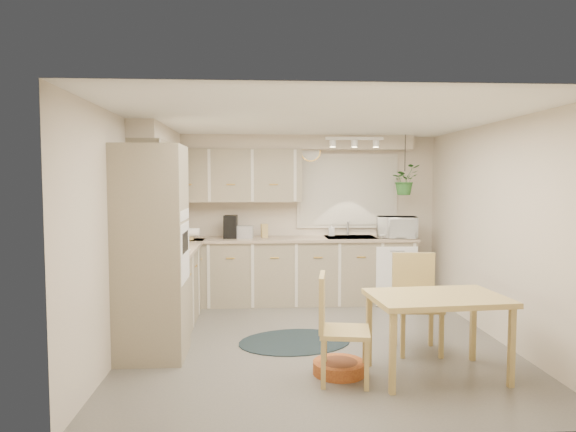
# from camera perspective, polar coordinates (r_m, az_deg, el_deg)

# --- Properties ---
(floor) EXTENTS (4.20, 4.20, 0.00)m
(floor) POSITION_cam_1_polar(r_m,az_deg,el_deg) (5.77, 3.13, -13.77)
(floor) COLOR #646058
(floor) RESTS_ON ground
(ceiling) EXTENTS (4.20, 4.20, 0.00)m
(ceiling) POSITION_cam_1_polar(r_m,az_deg,el_deg) (5.53, 3.22, 10.65)
(ceiling) COLOR white
(ceiling) RESTS_ON wall_back
(wall_back) EXTENTS (4.00, 0.04, 2.40)m
(wall_back) POSITION_cam_1_polar(r_m,az_deg,el_deg) (7.60, 1.34, -0.22)
(wall_back) COLOR beige
(wall_back) RESTS_ON floor
(wall_front) EXTENTS (4.00, 0.04, 2.40)m
(wall_front) POSITION_cam_1_polar(r_m,az_deg,el_deg) (3.46, 7.22, -5.34)
(wall_front) COLOR beige
(wall_front) RESTS_ON floor
(wall_left) EXTENTS (0.04, 4.20, 2.40)m
(wall_left) POSITION_cam_1_polar(r_m,az_deg,el_deg) (5.65, -17.42, -1.87)
(wall_left) COLOR beige
(wall_left) RESTS_ON floor
(wall_right) EXTENTS (0.04, 4.20, 2.40)m
(wall_right) POSITION_cam_1_polar(r_m,az_deg,el_deg) (6.08, 22.24, -1.57)
(wall_right) COLOR beige
(wall_right) RESTS_ON floor
(base_cab_left) EXTENTS (0.60, 1.85, 0.90)m
(base_cab_left) POSITION_cam_1_polar(r_m,az_deg,el_deg) (6.55, -12.85, -7.63)
(base_cab_left) COLOR tan
(base_cab_left) RESTS_ON floor
(base_cab_back) EXTENTS (3.60, 0.60, 0.90)m
(base_cab_back) POSITION_cam_1_polar(r_m,az_deg,el_deg) (7.38, -0.03, -6.21)
(base_cab_back) COLOR tan
(base_cab_back) RESTS_ON floor
(counter_left) EXTENTS (0.64, 1.89, 0.04)m
(counter_left) POSITION_cam_1_polar(r_m,az_deg,el_deg) (6.47, -12.83, -3.55)
(counter_left) COLOR tan
(counter_left) RESTS_ON base_cab_left
(counter_back) EXTENTS (3.64, 0.64, 0.04)m
(counter_back) POSITION_cam_1_polar(r_m,az_deg,el_deg) (7.31, -0.02, -2.60)
(counter_back) COLOR tan
(counter_back) RESTS_ON base_cab_back
(oven_stack) EXTENTS (0.65, 0.65, 2.10)m
(oven_stack) POSITION_cam_1_polar(r_m,az_deg,el_deg) (5.23, -14.91, -3.93)
(oven_stack) COLOR tan
(oven_stack) RESTS_ON floor
(wall_oven_face) EXTENTS (0.02, 0.56, 0.58)m
(wall_oven_face) POSITION_cam_1_polar(r_m,az_deg,el_deg) (5.18, -11.43, -3.95)
(wall_oven_face) COLOR white
(wall_oven_face) RESTS_ON oven_stack
(upper_cab_left) EXTENTS (0.35, 2.00, 0.75)m
(upper_cab_left) POSITION_cam_1_polar(r_m,az_deg,el_deg) (6.56, -13.94, 4.45)
(upper_cab_left) COLOR tan
(upper_cab_left) RESTS_ON wall_left
(upper_cab_back) EXTENTS (2.00, 0.35, 0.75)m
(upper_cab_back) POSITION_cam_1_polar(r_m,az_deg,el_deg) (7.39, -6.31, 4.48)
(upper_cab_back) COLOR tan
(upper_cab_back) RESTS_ON wall_back
(soffit_left) EXTENTS (0.30, 2.00, 0.20)m
(soffit_left) POSITION_cam_1_polar(r_m,az_deg,el_deg) (6.59, -14.23, 8.58)
(soffit_left) COLOR beige
(soffit_left) RESTS_ON wall_left
(soffit_back) EXTENTS (3.60, 0.30, 0.20)m
(soffit_back) POSITION_cam_1_polar(r_m,az_deg,el_deg) (7.44, -0.10, 8.17)
(soffit_back) COLOR beige
(soffit_back) RESTS_ON wall_back
(cooktop) EXTENTS (0.52, 0.58, 0.02)m
(cooktop) POSITION_cam_1_polar(r_m,az_deg,el_deg) (5.90, -13.65, -4.04)
(cooktop) COLOR white
(cooktop) RESTS_ON counter_left
(range_hood) EXTENTS (0.40, 0.60, 0.14)m
(range_hood) POSITION_cam_1_polar(r_m,az_deg,el_deg) (5.86, -13.91, 0.37)
(range_hood) COLOR white
(range_hood) RESTS_ON upper_cab_left
(window_blinds) EXTENTS (1.40, 0.02, 1.00)m
(window_blinds) POSITION_cam_1_polar(r_m,az_deg,el_deg) (7.64, 6.61, 2.78)
(window_blinds) COLOR silver
(window_blinds) RESTS_ON wall_back
(window_frame) EXTENTS (1.50, 0.02, 1.10)m
(window_frame) POSITION_cam_1_polar(r_m,az_deg,el_deg) (7.65, 6.59, 2.78)
(window_frame) COLOR beige
(window_frame) RESTS_ON wall_back
(sink) EXTENTS (0.70, 0.48, 0.10)m
(sink) POSITION_cam_1_polar(r_m,az_deg,el_deg) (7.43, 6.93, -2.67)
(sink) COLOR #B5B7BE
(sink) RESTS_ON counter_back
(dishwasher_front) EXTENTS (0.58, 0.02, 0.83)m
(dishwasher_front) POSITION_cam_1_polar(r_m,az_deg,el_deg) (7.33, 11.99, -6.57)
(dishwasher_front) COLOR white
(dishwasher_front) RESTS_ON base_cab_back
(track_light_bar) EXTENTS (0.80, 0.04, 0.04)m
(track_light_bar) POSITION_cam_1_polar(r_m,az_deg,el_deg) (7.15, 7.39, 8.54)
(track_light_bar) COLOR white
(track_light_bar) RESTS_ON ceiling
(wall_clock) EXTENTS (0.30, 0.03, 0.30)m
(wall_clock) POSITION_cam_1_polar(r_m,az_deg,el_deg) (7.58, 2.51, 7.18)
(wall_clock) COLOR gold
(wall_clock) RESTS_ON wall_back
(dining_table) EXTENTS (1.23, 0.87, 0.74)m
(dining_table) POSITION_cam_1_polar(r_m,az_deg,el_deg) (4.90, 16.16, -12.66)
(dining_table) COLOR tan
(dining_table) RESTS_ON floor
(chair_left) EXTENTS (0.51, 0.51, 0.94)m
(chair_left) POSITION_cam_1_polar(r_m,az_deg,el_deg) (4.59, 6.35, -12.31)
(chair_left) COLOR tan
(chair_left) RESTS_ON floor
(chair_back) EXTENTS (0.50, 0.50, 0.99)m
(chair_back) POSITION_cam_1_polar(r_m,az_deg,el_deg) (5.48, 14.22, -9.45)
(chair_back) COLOR tan
(chair_back) RESTS_ON floor
(braided_rug) EXTENTS (1.39, 1.14, 0.01)m
(braided_rug) POSITION_cam_1_polar(r_m,az_deg,el_deg) (5.74, 0.77, -13.79)
(braided_rug) COLOR black
(braided_rug) RESTS_ON floor
(pet_bed) EXTENTS (0.57, 0.57, 0.11)m
(pet_bed) POSITION_cam_1_polar(r_m,az_deg,el_deg) (4.89, 5.71, -16.42)
(pet_bed) COLOR #B26323
(pet_bed) RESTS_ON floor
(microwave) EXTENTS (0.59, 0.38, 0.37)m
(microwave) POSITION_cam_1_polar(r_m,az_deg,el_deg) (7.45, 11.99, -0.97)
(microwave) COLOR white
(microwave) RESTS_ON counter_back
(soap_bottle) EXTENTS (0.11, 0.20, 0.09)m
(soap_bottle) POSITION_cam_1_polar(r_m,az_deg,el_deg) (7.52, 4.85, -1.93)
(soap_bottle) COLOR white
(soap_bottle) RESTS_ON counter_back
(hanging_plant) EXTENTS (0.51, 0.54, 0.34)m
(hanging_plant) POSITION_cam_1_polar(r_m,az_deg,el_deg) (7.45, 12.83, 3.58)
(hanging_plant) COLOR #2D6829
(hanging_plant) RESTS_ON ceiling
(coffee_maker) EXTENTS (0.20, 0.23, 0.32)m
(coffee_maker) POSITION_cam_1_polar(r_m,az_deg,el_deg) (7.29, -6.40, -1.20)
(coffee_maker) COLOR black
(coffee_maker) RESTS_ON counter_back
(toaster) EXTENTS (0.30, 0.19, 0.17)m
(toaster) POSITION_cam_1_polar(r_m,az_deg,el_deg) (7.31, -5.01, -1.77)
(toaster) COLOR #B5B7BE
(toaster) RESTS_ON counter_back
(knife_block) EXTENTS (0.11, 0.11, 0.20)m
(knife_block) POSITION_cam_1_polar(r_m,az_deg,el_deg) (7.34, -2.65, -1.64)
(knife_block) COLOR tan
(knife_block) RESTS_ON counter_back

